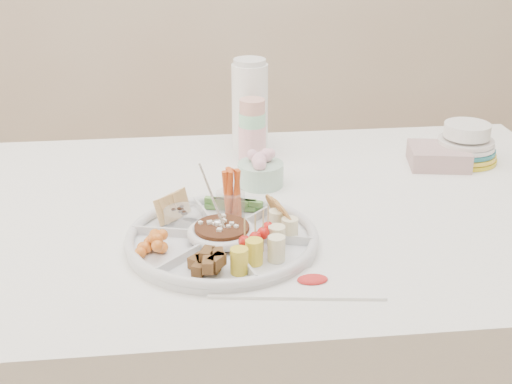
{
  "coord_description": "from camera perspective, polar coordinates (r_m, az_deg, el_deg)",
  "views": [
    {
      "loc": [
        -0.21,
        -1.44,
        1.43
      ],
      "look_at": [
        -0.05,
        -0.07,
        0.83
      ],
      "focal_mm": 50.0,
      "sensor_mm": 36.0,
      "label": 1
    }
  ],
  "objects": [
    {
      "name": "pita_raisins",
      "position": [
        1.5,
        -6.54,
        -1.4
      ],
      "size": [
        0.14,
        0.14,
        0.06
      ],
      "primitive_type": null,
      "rotation": [
        0.0,
        0.0,
        -0.25
      ],
      "color": "tan",
      "rests_on": "party_tray"
    },
    {
      "name": "plate_stack",
      "position": [
        1.93,
        16.44,
        3.92
      ],
      "size": [
        0.2,
        0.2,
        0.11
      ],
      "primitive_type": "cylinder",
      "rotation": [
        0.0,
        0.0,
        0.24
      ],
      "color": "#FECA56",
      "rests_on": "dining_table"
    },
    {
      "name": "dining_table",
      "position": [
        1.8,
        1.37,
        -12.24
      ],
      "size": [
        1.52,
        1.02,
        0.76
      ],
      "primitive_type": "cube",
      "color": "white",
      "rests_on": "floor"
    },
    {
      "name": "placemat",
      "position": [
        1.31,
        3.23,
        -7.3
      ],
      "size": [
        0.33,
        0.15,
        0.01
      ],
      "primitive_type": "cube",
      "rotation": [
        0.0,
        0.0,
        -0.14
      ],
      "color": "white",
      "rests_on": "dining_table"
    },
    {
      "name": "granola_chunks",
      "position": [
        1.31,
        -3.79,
        -5.61
      ],
      "size": [
        0.11,
        0.11,
        0.04
      ],
      "primitive_type": null,
      "rotation": [
        0.0,
        0.0,
        -0.25
      ],
      "color": "brown",
      "rests_on": "party_tray"
    },
    {
      "name": "thermos",
      "position": [
        1.92,
        -0.5,
        7.08
      ],
      "size": [
        0.1,
        0.1,
        0.25
      ],
      "primitive_type": "cylinder",
      "rotation": [
        0.0,
        0.0,
        -0.07
      ],
      "color": "white",
      "rests_on": "dining_table"
    },
    {
      "name": "cup_stack",
      "position": [
        1.84,
        -0.3,
        5.44
      ],
      "size": [
        0.08,
        0.08,
        0.2
      ],
      "primitive_type": "cylinder",
      "rotation": [
        0.0,
        0.0,
        0.13
      ],
      "color": "white",
      "rests_on": "dining_table"
    },
    {
      "name": "party_tray",
      "position": [
        1.43,
        -2.74,
        -3.55
      ],
      "size": [
        0.46,
        0.46,
        0.04
      ],
      "primitive_type": "cylinder",
      "rotation": [
        0.0,
        0.0,
        -0.25
      ],
      "color": "white",
      "rests_on": "dining_table"
    },
    {
      "name": "banana_tomato",
      "position": [
        1.34,
        1.48,
        -3.74
      ],
      "size": [
        0.13,
        0.13,
        0.09
      ],
      "primitive_type": null,
      "rotation": [
        0.0,
        0.0,
        -0.25
      ],
      "color": "#DFD887",
      "rests_on": "party_tray"
    },
    {
      "name": "flower_bowl",
      "position": [
        1.7,
        0.37,
        1.86
      ],
      "size": [
        0.11,
        0.11,
        0.08
      ],
      "primitive_type": "cylinder",
      "rotation": [
        0.0,
        0.0,
        0.03
      ],
      "color": "silver",
      "rests_on": "dining_table"
    },
    {
      "name": "carrot_cucumber",
      "position": [
        1.52,
        -1.88,
        0.05
      ],
      "size": [
        0.15,
        0.15,
        0.11
      ],
      "primitive_type": null,
      "rotation": [
        0.0,
        0.0,
        -0.25
      ],
      "color": "#DD521B",
      "rests_on": "party_tray"
    },
    {
      "name": "cherries",
      "position": [
        1.39,
        -7.82,
        -3.95
      ],
      "size": [
        0.12,
        0.12,
        0.04
      ],
      "primitive_type": null,
      "rotation": [
        0.0,
        0.0,
        -0.25
      ],
      "color": "orange",
      "rests_on": "party_tray"
    },
    {
      "name": "bean_dip",
      "position": [
        1.42,
        -2.74,
        -3.28
      ],
      "size": [
        0.13,
        0.13,
        0.04
      ],
      "primitive_type": "cylinder",
      "rotation": [
        0.0,
        0.0,
        -0.25
      ],
      "color": "#58210F",
      "rests_on": "party_tray"
    },
    {
      "name": "tortillas",
      "position": [
        1.46,
        2.06,
        -1.93
      ],
      "size": [
        0.11,
        0.11,
        0.06
      ],
      "primitive_type": null,
      "rotation": [
        0.0,
        0.0,
        -0.25
      ],
      "color": "tan",
      "rests_on": "party_tray"
    },
    {
      "name": "napkin_stack",
      "position": [
        1.89,
        14.41,
        2.79
      ],
      "size": [
        0.17,
        0.15,
        0.05
      ],
      "primitive_type": "cube",
      "rotation": [
        0.0,
        0.0,
        -0.18
      ],
      "color": "#B3908E",
      "rests_on": "dining_table"
    }
  ]
}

